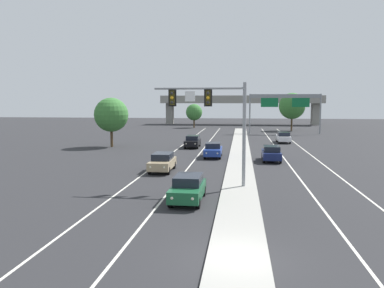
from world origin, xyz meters
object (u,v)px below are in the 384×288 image
at_px(car_oncoming_tan, 162,162).
at_px(car_receding_navy, 271,153).
at_px(tree_far_left_c, 194,112).
at_px(tree_far_right_a, 292,106).
at_px(car_oncoming_green, 188,188).
at_px(car_receding_white, 283,137).
at_px(car_oncoming_blue, 213,150).
at_px(car_oncoming_black, 193,141).
at_px(highway_sign_gantry, 285,101).
at_px(tree_far_left_a, 111,115).
at_px(overhead_signal_mast, 215,112).

relative_size(car_oncoming_tan, car_receding_navy, 1.00).
height_order(tree_far_left_c, tree_far_right_a, tree_far_right_a).
xyz_separation_m(car_oncoming_green, tree_far_left_c, (-7.70, 67.72, 2.78)).
bearing_deg(car_receding_white, car_oncoming_blue, -119.09).
relative_size(car_oncoming_black, tree_far_left_c, 0.81).
distance_m(car_oncoming_blue, highway_sign_gantry, 35.31).
distance_m(car_oncoming_black, highway_sign_gantry, 28.75).
bearing_deg(highway_sign_gantry, tree_far_right_a, 74.29).
height_order(car_oncoming_tan, car_receding_white, same).
bearing_deg(tree_far_left_a, highway_sign_gantry, 44.49).
height_order(tree_far_left_a, tree_far_left_c, tree_far_left_a).
relative_size(car_oncoming_black, car_receding_navy, 1.00).
distance_m(car_oncoming_blue, tree_far_left_c, 49.16).
height_order(highway_sign_gantry, tree_far_left_a, highway_sign_gantry).
bearing_deg(overhead_signal_mast, car_receding_navy, 69.47).
bearing_deg(car_oncoming_blue, tree_far_left_c, 99.24).
bearing_deg(tree_far_left_a, car_receding_white, 19.67).
relative_size(car_oncoming_green, tree_far_left_c, 0.81).
distance_m(overhead_signal_mast, tree_far_left_c, 64.29).
relative_size(car_receding_white, highway_sign_gantry, 0.34).
distance_m(car_oncoming_green, tree_far_left_a, 31.06).
xyz_separation_m(car_oncoming_blue, car_oncoming_black, (-3.35, 8.82, 0.00)).
height_order(overhead_signal_mast, car_oncoming_tan, overhead_signal_mast).
xyz_separation_m(car_oncoming_green, tree_far_right_a, (13.65, 60.75, 4.33)).
relative_size(car_oncoming_black, tree_far_right_a, 0.57).
xyz_separation_m(car_oncoming_black, tree_far_right_a, (16.82, 32.65, 4.33)).
xyz_separation_m(car_oncoming_green, car_oncoming_tan, (-3.60, 10.01, 0.00)).
bearing_deg(car_oncoming_tan, car_receding_white, 63.31).
distance_m(car_oncoming_green, tree_far_left_c, 68.22).
xyz_separation_m(highway_sign_gantry, tree_far_left_a, (-25.32, -24.88, -1.87)).
height_order(car_oncoming_tan, highway_sign_gantry, highway_sign_gantry).
relative_size(car_oncoming_green, car_oncoming_blue, 1.00).
height_order(overhead_signal_mast, tree_far_right_a, tree_far_right_a).
relative_size(car_receding_white, tree_far_right_a, 0.57).
distance_m(car_oncoming_green, car_receding_navy, 18.26).
distance_m(car_oncoming_tan, car_receding_white, 28.94).
relative_size(car_oncoming_blue, tree_far_left_a, 0.68).
distance_m(car_receding_navy, car_receding_white, 18.97).
height_order(car_receding_white, highway_sign_gantry, highway_sign_gantry).
height_order(car_oncoming_blue, car_receding_navy, same).
bearing_deg(tree_far_left_a, overhead_signal_mast, -56.65).
height_order(car_receding_white, tree_far_left_a, tree_far_left_a).
bearing_deg(car_oncoming_black, overhead_signal_mast, -79.30).
xyz_separation_m(overhead_signal_mast, car_oncoming_blue, (-1.19, 15.18, -4.47)).
height_order(overhead_signal_mast, tree_far_left_c, overhead_signal_mast).
bearing_deg(tree_far_right_a, tree_far_left_c, 161.91).
xyz_separation_m(car_oncoming_tan, tree_far_left_a, (-10.43, 17.48, 3.47)).
relative_size(car_oncoming_blue, car_receding_white, 1.00).
height_order(car_oncoming_blue, highway_sign_gantry, highway_sign_gantry).
distance_m(overhead_signal_mast, highway_sign_gantry, 49.29).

